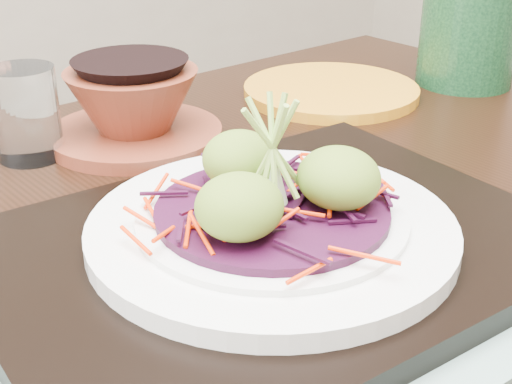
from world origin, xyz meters
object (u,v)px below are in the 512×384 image
water_glass (26,114)px  green_jar (469,29)px  white_plate (272,227)px  serving_tray (271,249)px  terracotta_bowl_set (134,110)px  dining_table (244,331)px  yellow_plate (331,91)px

water_glass → green_jar: 0.53m
white_plate → serving_tray: bearing=26.6°
serving_tray → terracotta_bowl_set: size_ratio=2.03×
dining_table → white_plate: size_ratio=4.69×
terracotta_bowl_set → yellow_plate: terracotta_bowl_set is taller
serving_tray → white_plate: size_ratio=1.54×
water_glass → yellow_plate: (0.36, -0.01, -0.04)m
dining_table → green_jar: 0.50m
dining_table → serving_tray: (-0.01, -0.05, 0.10)m
water_glass → white_plate: bearing=-74.1°
terracotta_bowl_set → dining_table: bearing=-92.8°
white_plate → dining_table: bearing=81.3°
terracotta_bowl_set → green_jar: bearing=-5.7°
dining_table → terracotta_bowl_set: 0.26m
yellow_plate → serving_tray: bearing=-134.6°
water_glass → dining_table: bearing=-69.3°
dining_table → white_plate: (-0.01, -0.05, 0.12)m
water_glass → terracotta_bowl_set: (0.10, -0.02, -0.01)m
green_jar → serving_tray: bearing=-152.9°
yellow_plate → water_glass: bearing=178.6°
serving_tray → yellow_plate: bearing=43.4°
serving_tray → terracotta_bowl_set: terracotta_bowl_set is taller
white_plate → water_glass: 0.30m
white_plate → water_glass: water_glass is taller
dining_table → water_glass: (-0.09, 0.24, 0.14)m
dining_table → serving_tray: serving_tray is taller
serving_tray → white_plate: (-0.00, -0.00, 0.02)m
terracotta_bowl_set → serving_tray: bearing=-93.9°
dining_table → terracotta_bowl_set: (0.01, 0.22, 0.13)m
green_jar → terracotta_bowl_set: bearing=174.3°
terracotta_bowl_set → yellow_plate: 0.26m
dining_table → serving_tray: bearing=-106.1°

